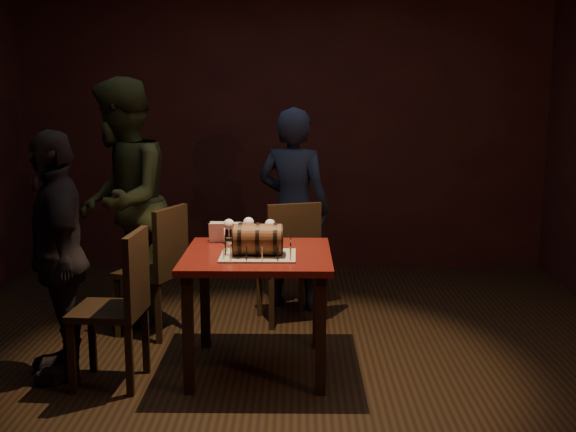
# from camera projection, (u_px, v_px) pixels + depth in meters

# --- Properties ---
(room_shell) EXTENTS (5.04, 5.04, 2.80)m
(room_shell) POSITION_uv_depth(u_px,v_px,m) (278.00, 145.00, 4.43)
(room_shell) COLOR black
(room_shell) RESTS_ON ground
(pub_table) EXTENTS (0.90, 0.90, 0.75)m
(pub_table) POSITION_uv_depth(u_px,v_px,m) (258.00, 270.00, 4.45)
(pub_table) COLOR #4C100C
(pub_table) RESTS_ON ground
(cake_board) EXTENTS (0.45, 0.35, 0.01)m
(cake_board) POSITION_uv_depth(u_px,v_px,m) (258.00, 256.00, 4.33)
(cake_board) COLOR gray
(cake_board) RESTS_ON pub_table
(barrel_cake) EXTENTS (0.35, 0.20, 0.20)m
(barrel_cake) POSITION_uv_depth(u_px,v_px,m) (258.00, 239.00, 4.31)
(barrel_cake) COLOR brown
(barrel_cake) RESTS_ON cake_board
(birthday_candles) EXTENTS (0.40, 0.30, 0.09)m
(birthday_candles) POSITION_uv_depth(u_px,v_px,m) (258.00, 248.00, 4.32)
(birthday_candles) COLOR #F3DF91
(birthday_candles) RESTS_ON cake_board
(wine_glass_left) EXTENTS (0.07, 0.07, 0.16)m
(wine_glass_left) POSITION_uv_depth(u_px,v_px,m) (229.00, 226.00, 4.68)
(wine_glass_left) COLOR silver
(wine_glass_left) RESTS_ON pub_table
(wine_glass_mid) EXTENTS (0.07, 0.07, 0.16)m
(wine_glass_mid) POSITION_uv_depth(u_px,v_px,m) (249.00, 224.00, 4.75)
(wine_glass_mid) COLOR silver
(wine_glass_mid) RESTS_ON pub_table
(wine_glass_right) EXTENTS (0.07, 0.07, 0.16)m
(wine_glass_right) POSITION_uv_depth(u_px,v_px,m) (270.00, 226.00, 4.67)
(wine_glass_right) COLOR silver
(wine_glass_right) RESTS_ON pub_table
(pint_of_ale) EXTENTS (0.07, 0.07, 0.15)m
(pint_of_ale) POSITION_uv_depth(u_px,v_px,m) (238.00, 235.00, 4.61)
(pint_of_ale) COLOR silver
(pint_of_ale) RESTS_ON pub_table
(menu_card) EXTENTS (0.10, 0.05, 0.13)m
(menu_card) POSITION_uv_depth(u_px,v_px,m) (217.00, 233.00, 4.72)
(menu_card) COLOR white
(menu_card) RESTS_ON pub_table
(chair_back) EXTENTS (0.50, 0.50, 0.93)m
(chair_back) POSITION_uv_depth(u_px,v_px,m) (290.00, 256.00, 5.33)
(chair_back) COLOR black
(chair_back) RESTS_ON ground
(chair_left_rear) EXTENTS (0.52, 0.52, 0.93)m
(chair_left_rear) POSITION_uv_depth(u_px,v_px,m) (159.00, 263.00, 5.10)
(chair_left_rear) COLOR black
(chair_left_rear) RESTS_ON ground
(chair_left_front) EXTENTS (0.43, 0.43, 0.93)m
(chair_left_front) POSITION_uv_depth(u_px,v_px,m) (121.00, 299.00, 4.24)
(chair_left_front) COLOR black
(chair_left_front) RESTS_ON ground
(person_back) EXTENTS (0.68, 0.56, 1.60)m
(person_back) POSITION_uv_depth(u_px,v_px,m) (294.00, 209.00, 5.70)
(person_back) COLOR #1A2134
(person_back) RESTS_ON ground
(person_left_rear) EXTENTS (0.76, 0.94, 1.83)m
(person_left_rear) POSITION_uv_depth(u_px,v_px,m) (122.00, 203.00, 5.31)
(person_left_rear) COLOR #2F371B
(person_left_rear) RESTS_ON ground
(person_left_front) EXTENTS (0.68, 0.96, 1.51)m
(person_left_front) POSITION_uv_depth(u_px,v_px,m) (58.00, 255.00, 4.34)
(person_left_front) COLOR black
(person_left_front) RESTS_ON ground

